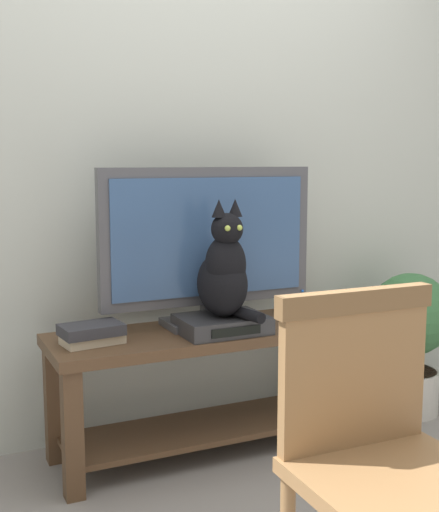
# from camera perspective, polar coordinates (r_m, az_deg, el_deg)

# --- Properties ---
(ground_plane) EXTENTS (12.00, 12.00, 0.00)m
(ground_plane) POSITION_cam_1_polar(r_m,az_deg,el_deg) (2.57, 4.44, -20.37)
(ground_plane) COLOR gray
(back_wall) EXTENTS (7.00, 0.12, 2.80)m
(back_wall) POSITION_cam_1_polar(r_m,az_deg,el_deg) (3.08, -3.63, 11.34)
(back_wall) COLOR #B7BCB2
(back_wall) RESTS_ON ground
(tv_stand) EXTENTS (1.38, 0.43, 0.53)m
(tv_stand) POSITION_cam_1_polar(r_m,az_deg,el_deg) (2.87, -0.43, -9.44)
(tv_stand) COLOR #513823
(tv_stand) RESTS_ON ground
(tv) EXTENTS (0.94, 0.20, 0.67)m
(tv) POSITION_cam_1_polar(r_m,az_deg,el_deg) (2.81, -0.96, 1.15)
(tv) COLOR #4C4C51
(tv) RESTS_ON tv_stand
(media_box) EXTENTS (0.35, 0.26, 0.07)m
(media_box) POSITION_cam_1_polar(r_m,az_deg,el_deg) (2.74, 0.23, -5.80)
(media_box) COLOR #2D2D30
(media_box) RESTS_ON tv_stand
(cat) EXTENTS (0.20, 0.32, 0.48)m
(cat) POSITION_cam_1_polar(r_m,az_deg,el_deg) (2.68, 0.39, -1.41)
(cat) COLOR black
(cat) RESTS_ON media_box
(wooden_chair) EXTENTS (0.47, 0.47, 0.89)m
(wooden_chair) POSITION_cam_1_polar(r_m,az_deg,el_deg) (1.79, 13.58, -15.19)
(wooden_chair) COLOR olive
(wooden_chair) RESTS_ON ground
(book_stack) EXTENTS (0.25, 0.17, 0.08)m
(book_stack) POSITION_cam_1_polar(r_m,az_deg,el_deg) (2.62, -10.78, -6.48)
(book_stack) COLOR beige
(book_stack) RESTS_ON tv_stand
(potted_plant) EXTENTS (0.40, 0.40, 0.69)m
(potted_plant) POSITION_cam_1_polar(r_m,az_deg,el_deg) (3.41, 15.84, -6.25)
(potted_plant) COLOR beige
(potted_plant) RESTS_ON ground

